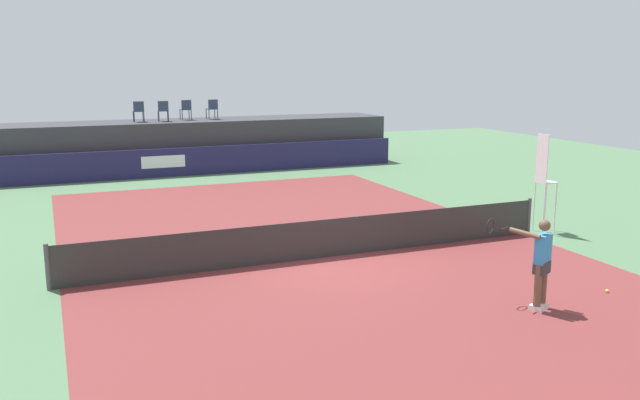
% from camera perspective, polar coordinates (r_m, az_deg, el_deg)
% --- Properties ---
extents(ground_plane, '(48.00, 48.00, 0.00)m').
position_cam_1_polar(ground_plane, '(18.91, -3.26, -2.58)').
color(ground_plane, '#4C704C').
extents(court_inner, '(12.00, 22.00, 0.00)m').
position_cam_1_polar(court_inner, '(16.21, 0.27, -4.97)').
color(court_inner, maroon).
rests_on(court_inner, ground).
extents(sponsor_wall, '(18.00, 0.22, 1.20)m').
position_cam_1_polar(sponsor_wall, '(28.75, -10.24, 3.34)').
color(sponsor_wall, '#231E4C').
rests_on(sponsor_wall, ground).
extents(spectator_platform, '(18.00, 2.80, 2.20)m').
position_cam_1_polar(spectator_platform, '(30.43, -11.00, 4.71)').
color(spectator_platform, '#38383D').
rests_on(spectator_platform, ground).
extents(spectator_chair_far_left, '(0.45, 0.45, 0.89)m').
position_cam_1_polar(spectator_chair_far_left, '(29.66, -15.34, 7.43)').
color(spectator_chair_far_left, '#2D3D56').
rests_on(spectator_chair_far_left, spectator_platform).
extents(spectator_chair_left, '(0.48, 0.48, 0.89)m').
position_cam_1_polar(spectator_chair_left, '(29.72, -13.34, 7.54)').
color(spectator_chair_left, '#2D3D56').
rests_on(spectator_chair_left, spectator_platform).
extents(spectator_chair_center, '(0.46, 0.46, 0.89)m').
position_cam_1_polar(spectator_chair_center, '(30.36, -11.46, 7.70)').
color(spectator_chair_center, '#2D3D56').
rests_on(spectator_chair_center, spectator_platform).
extents(spectator_chair_right, '(0.48, 0.48, 0.89)m').
position_cam_1_polar(spectator_chair_right, '(30.56, -9.25, 7.80)').
color(spectator_chair_right, '#2D3D56').
rests_on(spectator_chair_right, spectator_platform).
extents(umpire_chair, '(0.44, 0.44, 2.76)m').
position_cam_1_polar(umpire_chair, '(19.34, 18.69, 1.94)').
color(umpire_chair, white).
rests_on(umpire_chair, ground).
extents(tennis_net, '(12.40, 0.02, 0.95)m').
position_cam_1_polar(tennis_net, '(16.08, 0.27, -3.36)').
color(tennis_net, '#2D2D2D').
rests_on(tennis_net, ground).
extents(net_post_near, '(0.10, 0.10, 1.00)m').
position_cam_1_polar(net_post_near, '(14.90, -22.39, -5.36)').
color(net_post_near, '#4C4C51').
rests_on(net_post_near, ground).
extents(net_post_far, '(0.10, 0.10, 1.00)m').
position_cam_1_polar(net_post_far, '(19.27, 17.53, -1.31)').
color(net_post_far, '#4C4C51').
rests_on(net_post_far, ground).
extents(tennis_player, '(1.04, 1.05, 1.77)m').
position_cam_1_polar(tennis_player, '(13.30, 18.43, -4.99)').
color(tennis_player, white).
rests_on(tennis_player, court_inner).
extents(tennis_ball, '(0.07, 0.07, 0.07)m').
position_cam_1_polar(tennis_ball, '(15.00, 23.46, -7.18)').
color(tennis_ball, '#D8EA33').
rests_on(tennis_ball, court_inner).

